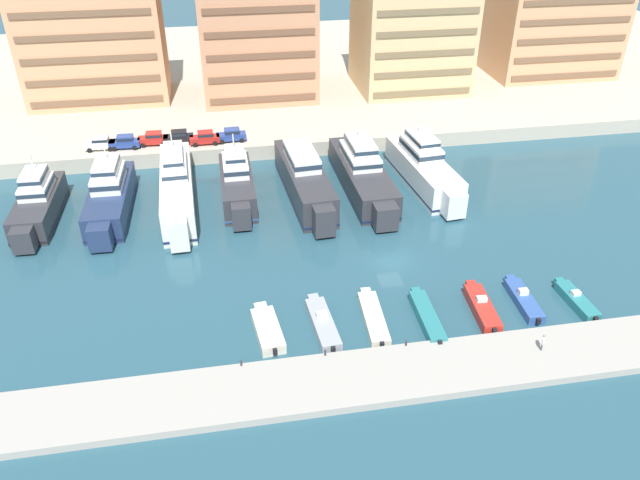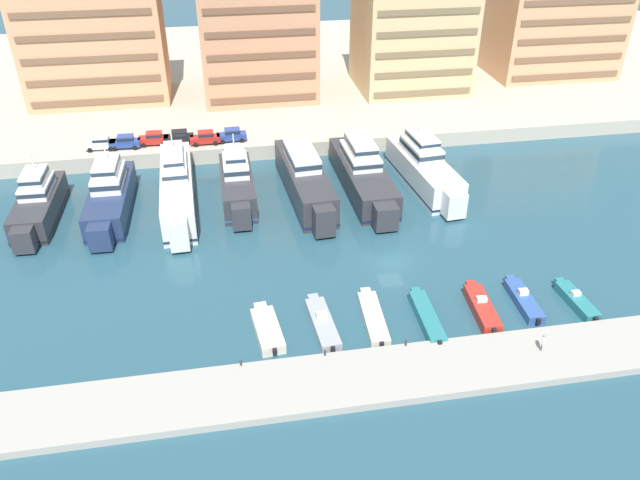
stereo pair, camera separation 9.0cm
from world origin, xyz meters
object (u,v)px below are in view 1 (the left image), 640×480
Objects in this scene: yacht_charcoal_far_left at (38,204)px; car_white_far_left at (100,143)px; yacht_ivory_mid_left at (177,187)px; pedestrian_near_edge at (543,341)px; motorboat_cream_far_left at (267,329)px; yacht_white_mid_right at (424,168)px; car_blue_center_right at (231,135)px; car_red_center at (205,137)px; motorboat_red_center at (482,307)px; yacht_navy_left at (110,196)px; motorboat_blue_center_right at (523,299)px; motorboat_teal_center_left at (427,317)px; yacht_charcoal_center at (305,180)px; car_black_center_left at (179,137)px; car_blue_left at (125,141)px; yacht_charcoal_center_right at (363,173)px; motorboat_cream_mid_left at (373,317)px; car_red_mid_left at (153,138)px; motorboat_teal_mid_right at (576,300)px; yacht_charcoal_center_left at (237,183)px; motorboat_grey_left at (323,323)px.

car_white_far_left is (5.54, 14.44, 1.06)m from yacht_charcoal_far_left.
pedestrian_near_edge is at bearing -46.18° from yacht_ivory_mid_left.
motorboat_cream_far_left is 43.65m from car_white_far_left.
car_blue_center_right is (-23.72, 13.48, 0.71)m from yacht_white_mid_right.
motorboat_red_center is at bearing -57.77° from car_red_center.
motorboat_red_center is (-2.66, -26.11, -1.82)m from yacht_white_mid_right.
pedestrian_near_edge is (38.90, -32.12, -0.51)m from yacht_navy_left.
yacht_navy_left is at bearing 140.46° from pedestrian_near_edge.
motorboat_blue_center_right is 1.73× the size of car_white_far_left.
motorboat_teal_center_left is 1.95× the size of car_white_far_left.
yacht_charcoal_far_left is 0.74× the size of yacht_charcoal_center.
motorboat_teal_center_left is at bearing -107.14° from yacht_white_mid_right.
motorboat_blue_center_right is 1.75× the size of car_black_center_left.
car_white_far_left is 2.51× the size of pedestrian_near_edge.
car_white_far_left is at bearing 134.26° from motorboat_red_center.
car_blue_left is 1.01× the size of car_red_center.
yacht_charcoal_center_right is 8.02m from yacht_white_mid_right.
pedestrian_near_edge is at bearing -48.18° from car_white_far_left.
car_red_mid_left reaches higher than motorboat_cream_mid_left.
motorboat_cream_mid_left is 2.02× the size of car_red_center.
yacht_charcoal_center_right is at bearing -31.16° from car_black_center_left.
yacht_charcoal_center_right is 20.63m from car_blue_center_right.
yacht_navy_left is 17.88m from car_red_center.
car_red_mid_left is at bearing 3.19° from car_white_far_left.
motorboat_teal_mid_right is 9.17m from pedestrian_near_edge.
motorboat_cream_far_left reaches higher than motorboat_blue_center_right.
yacht_charcoal_center_right is at bearing 4.35° from yacht_charcoal_center.
motorboat_red_center is 1.05× the size of motorboat_blue_center_right.
motorboat_cream_far_left is (-14.82, -25.83, -1.69)m from yacht_charcoal_center_right.
motorboat_cream_mid_left is 2.01× the size of car_blue_left.
motorboat_teal_mid_right is 1.59× the size of car_blue_center_right.
motorboat_cream_far_left is 1.69× the size of car_black_center_left.
yacht_white_mid_right reaches higher than car_blue_center_right.
motorboat_teal_center_left reaches higher than motorboat_cream_mid_left.
motorboat_teal_mid_right is (4.94, -0.97, 0.00)m from motorboat_blue_center_right.
yacht_white_mid_right is at bearing 90.03° from pedestrian_near_edge.
yacht_charcoal_center_right is 27.55m from motorboat_blue_center_right.
car_red_center is at bearing 49.92° from yacht_navy_left.
motorboat_red_center is (21.17, -26.21, -1.68)m from yacht_charcoal_center_left.
car_white_far_left is at bearing 140.14° from motorboat_teal_mid_right.
yacht_white_mid_right reaches higher than motorboat_teal_mid_right.
motorboat_blue_center_right reaches higher than motorboat_teal_center_left.
car_black_center_left is 0.99× the size of car_red_center.
car_red_mid_left reaches higher than motorboat_teal_center_left.
motorboat_teal_mid_right is at bearing -75.77° from yacht_white_mid_right.
motorboat_red_center is 46.44m from car_red_center.
yacht_white_mid_right reaches higher than motorboat_cream_far_left.
yacht_charcoal_far_left reaches higher than motorboat_teal_mid_right.
motorboat_cream_far_left is 0.86× the size of motorboat_grey_left.
motorboat_blue_center_right is (25.63, -25.66, -1.76)m from yacht_charcoal_center_left.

